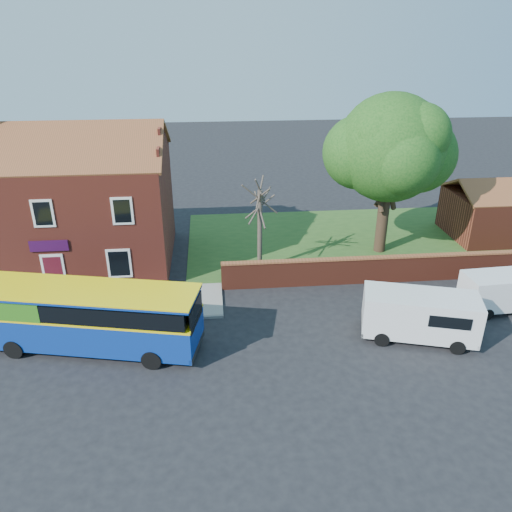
{
  "coord_description": "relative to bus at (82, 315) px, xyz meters",
  "views": [
    {
      "loc": [
        1.62,
        -17.49,
        13.38
      ],
      "look_at": [
        3.74,
        5.0,
        2.88
      ],
      "focal_mm": 35.0,
      "sensor_mm": 36.0,
      "label": 1
    }
  ],
  "objects": [
    {
      "name": "boundary_wall",
      "position": [
        17.28,
        4.92,
        -0.89
      ],
      "size": [
        22.0,
        0.38,
        1.6
      ],
      "color": "maroon",
      "rests_on": "ground"
    },
    {
      "name": "kerb",
      "position": [
        -2.72,
        1.92,
        -1.63
      ],
      "size": [
        18.0,
        0.15,
        0.14
      ],
      "primitive_type": "cube",
      "color": "slate",
      "rests_on": "ground"
    },
    {
      "name": "grass_strip",
      "position": [
        17.28,
        10.92,
        -1.68
      ],
      "size": [
        26.0,
        12.0,
        0.04
      ],
      "primitive_type": "cube",
      "color": "#426B28",
      "rests_on": "ground"
    },
    {
      "name": "van_far",
      "position": [
        20.78,
        1.45,
        -0.6
      ],
      "size": [
        4.59,
        2.09,
        1.97
      ],
      "rotation": [
        0.0,
        0.0,
        0.06
      ],
      "color": "white",
      "rests_on": "ground"
    },
    {
      "name": "bare_tree",
      "position": [
        8.64,
        7.13,
        1.08
      ],
      "size": [
        2.03,
        2.42,
        5.42
      ],
      "color": "#4C4238",
      "rests_on": "ground"
    },
    {
      "name": "bus",
      "position": [
        0.0,
        0.0,
        0.0
      ],
      "size": [
        10.11,
        4.55,
        2.99
      ],
      "rotation": [
        0.0,
        0.0,
        -0.22
      ],
      "color": "navy",
      "rests_on": "ground"
    },
    {
      "name": "shop_building",
      "position": [
        -2.74,
        9.42,
        1.71
      ],
      "size": [
        12.3,
        8.13,
        10.5
      ],
      "color": "maroon",
      "rests_on": "ground"
    },
    {
      "name": "pavement",
      "position": [
        -2.72,
        3.67,
        -1.64
      ],
      "size": [
        18.0,
        3.5,
        0.12
      ],
      "primitive_type": "cube",
      "color": "gray",
      "rests_on": "ground"
    },
    {
      "name": "ground",
      "position": [
        4.28,
        -2.08,
        -1.7
      ],
      "size": [
        120.0,
        120.0,
        0.0
      ],
      "primitive_type": "plane",
      "color": "black",
      "rests_on": "ground"
    },
    {
      "name": "outbuilding",
      "position": [
        26.28,
        10.92,
        -0.09
      ],
      "size": [
        8.2,
        5.06,
        4.17
      ],
      "color": "maroon",
      "rests_on": "ground"
    },
    {
      "name": "van_near",
      "position": [
        15.27,
        -0.7,
        -0.43
      ],
      "size": [
        5.52,
        3.42,
        2.26
      ],
      "rotation": [
        0.0,
        0.0,
        -0.28
      ],
      "color": "white",
      "rests_on": "ground"
    },
    {
      "name": "large_tree",
      "position": [
        16.73,
        9.3,
        4.81
      ],
      "size": [
        8.16,
        6.45,
        9.95
      ],
      "color": "black",
      "rests_on": "ground"
    }
  ]
}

